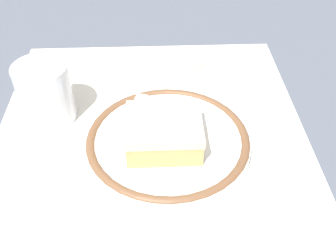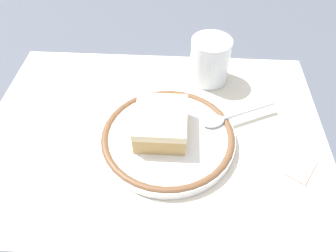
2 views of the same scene
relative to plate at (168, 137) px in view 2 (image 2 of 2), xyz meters
The scene contains 8 objects.
ground_plane 0.03m from the plate, 40.49° to the right, with size 2.40×2.40×0.00m, color #4C515B.
placemat 0.03m from the plate, 40.49° to the right, with size 0.53×0.40×0.00m, color beige.
plate is the anchor object (origin of this frame).
cake_slice 0.03m from the plate, 26.87° to the right, with size 0.08×0.09×0.04m.
spoon 0.10m from the plate, 156.49° to the right, with size 0.12×0.07×0.01m.
cup 0.17m from the plate, 112.50° to the right, with size 0.07×0.07×0.08m.
napkin 0.23m from the plate, 27.79° to the right, with size 0.14×0.11×0.00m, color white.
sugar_packet 0.19m from the plate, 168.70° to the left, with size 0.05×0.03×0.01m, color #E5998C.
Camera 2 is at (-0.04, 0.33, 0.38)m, focal length 34.64 mm.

